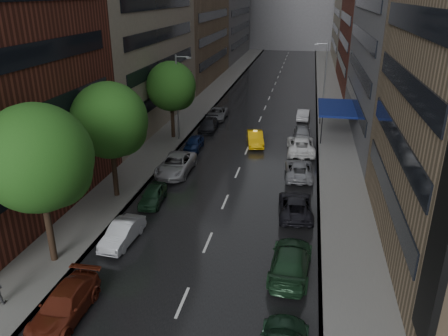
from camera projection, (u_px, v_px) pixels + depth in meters
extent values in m
cube|color=black|center=(268.00, 101.00, 64.68)|extent=(14.00, 140.00, 0.01)
cube|color=gray|center=(209.00, 98.00, 66.23)|extent=(4.00, 140.00, 0.15)
cube|color=gray|center=(330.00, 104.00, 63.08)|extent=(4.00, 140.00, 0.15)
cube|color=#937A5B|center=(192.00, 17.00, 75.93)|extent=(8.00, 28.00, 22.00)
cube|color=slate|center=(405.00, 24.00, 44.81)|extent=(8.00, 28.00, 24.00)
cube|color=black|center=(443.00, 235.00, 16.61)|extent=(0.30, 2.20, 10.00)
cylinder|color=#382619|center=(48.00, 222.00, 25.32)|extent=(0.40, 0.40, 5.32)
sphere|color=#1E5116|center=(37.00, 158.00, 23.82)|extent=(6.08, 6.08, 6.08)
cylinder|color=#382619|center=(114.00, 167.00, 33.68)|extent=(0.40, 0.40, 5.00)
sphere|color=#1E5116|center=(109.00, 120.00, 32.27)|extent=(5.72, 5.72, 5.72)
cylinder|color=#382619|center=(173.00, 118.00, 47.60)|extent=(0.40, 0.40, 4.62)
sphere|color=#1E5116|center=(171.00, 86.00, 46.30)|extent=(5.28, 5.28, 5.28)
imported|color=#E2A30B|center=(255.00, 138.00, 45.98)|extent=(2.43, 4.72, 1.48)
imported|color=maroon|center=(64.00, 305.00, 21.54)|extent=(2.11, 5.05, 1.46)
imported|color=silver|center=(122.00, 233.00, 28.04)|extent=(1.75, 4.28, 1.38)
imported|color=#17331F|center=(153.00, 195.00, 33.34)|extent=(1.86, 4.03, 1.34)
imported|color=#A0A0A6|center=(176.00, 165.00, 38.84)|extent=(2.71, 5.79, 1.60)
imported|color=#0E1D45|center=(194.00, 143.00, 44.72)|extent=(1.65, 3.94, 1.33)
imported|color=black|center=(208.00, 125.00, 50.81)|extent=(2.10, 4.73, 1.35)
imported|color=slate|center=(217.00, 114.00, 55.49)|extent=(2.48, 5.07, 1.39)
imported|color=#1A3A22|center=(291.00, 261.00, 24.93)|extent=(2.52, 5.62, 1.60)
imported|color=black|center=(296.00, 206.00, 31.56)|extent=(2.76, 5.30, 1.43)
imported|color=gray|center=(299.00, 169.00, 38.01)|extent=(2.69, 5.22, 1.41)
imported|color=white|center=(301.00, 145.00, 43.83)|extent=(3.01, 5.89, 1.59)
imported|color=gray|center=(302.00, 132.00, 48.19)|extent=(2.02, 4.49, 1.50)
imported|color=gray|center=(304.00, 114.00, 55.26)|extent=(1.69, 4.31, 1.40)
cylinder|color=gray|center=(177.00, 98.00, 46.10)|extent=(0.18, 0.18, 9.00)
cube|color=gray|center=(189.00, 58.00, 44.28)|extent=(0.50, 0.22, 0.16)
cylinder|color=gray|center=(325.00, 78.00, 57.02)|extent=(0.18, 0.18, 9.00)
cube|color=gray|center=(317.00, 44.00, 55.69)|extent=(0.50, 0.22, 0.16)
cube|color=navy|center=(337.00, 108.00, 48.27)|extent=(4.00, 8.00, 0.25)
cylinder|color=black|center=(321.00, 130.00, 45.66)|extent=(0.12, 0.12, 3.00)
cylinder|color=black|center=(321.00, 112.00, 52.58)|extent=(0.12, 0.12, 3.00)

